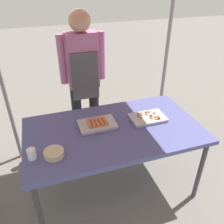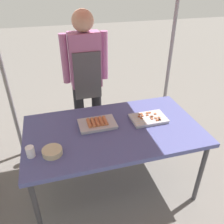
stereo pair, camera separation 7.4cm
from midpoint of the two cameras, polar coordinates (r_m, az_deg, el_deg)
ground_plane at (r=2.62m, az=1.17°, el=-17.64°), size 18.00×18.00×0.00m
stall_table at (r=2.14m, az=1.37°, el=-5.32°), size 1.60×0.90×0.75m
tray_grilled_sausages at (r=2.14m, az=-2.67°, el=-2.90°), size 0.34×0.22×0.05m
tray_meat_skewers at (r=2.25m, az=9.97°, el=-1.63°), size 0.34×0.22×0.04m
condiment_bowl at (r=1.88m, az=-13.47°, el=-9.54°), size 0.16×0.16×0.05m
drink_cup_near_edge at (r=1.89m, az=-18.50°, el=-9.33°), size 0.07×0.07×0.09m
vendor_woman at (r=2.67m, az=-5.67°, el=9.65°), size 0.52×0.23×1.67m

